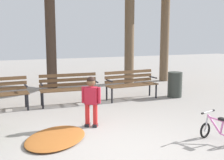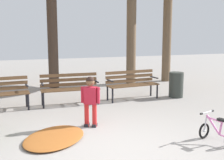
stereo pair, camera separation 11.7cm
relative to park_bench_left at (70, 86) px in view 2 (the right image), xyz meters
The scene contains 7 objects.
ground 3.51m from the park_bench_left, 89.19° to the right, with size 36.00×36.00×0.00m, color gray.
park_bench_left is the anchor object (origin of this frame).
park_bench_right 1.89m from the park_bench_left, ahead, with size 1.63×0.57×0.85m.
child_standing 2.10m from the park_bench_left, 90.51° to the right, with size 0.36×0.27×1.08m.
kids_bicycle 4.24m from the park_bench_left, 63.84° to the right, with size 0.49×0.62×0.54m.
leaf_pile 2.77m from the park_bench_left, 108.63° to the right, with size 1.46×1.02×0.07m, color #9E5623.
trash_bin 3.29m from the park_bench_left, ahead, with size 0.44×0.44×0.78m, color #2D332D.
Camera 2 is at (-1.74, -4.38, 1.98)m, focal length 46.56 mm.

